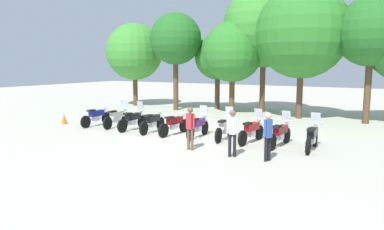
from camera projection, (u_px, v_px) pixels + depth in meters
The scene contains 22 objects.
ground_plane at pixel (187, 136), 16.53m from camera, with size 80.00×80.00×0.00m, color #BCB7A8.
motorcycle_0 at pixel (97, 116), 19.19m from camera, with size 0.62×2.19×0.99m.
motorcycle_1 at pixel (117, 117), 18.79m from camera, with size 0.62×2.19×1.37m.
motorcycle_2 at pixel (133, 120), 17.96m from camera, with size 0.62×2.19×1.37m.
motorcycle_3 at pixel (153, 122), 17.33m from camera, with size 0.62×2.19×0.99m.
motorcycle_4 at pixel (174, 124), 16.72m from camera, with size 0.62×2.19×0.99m.
motorcycle_5 at pixel (198, 126), 16.16m from camera, with size 0.62×2.19×1.37m.
motorcycle_6 at pixel (225, 128), 15.68m from camera, with size 0.62×2.19×1.37m.
motorcycle_7 at pixel (252, 130), 15.05m from camera, with size 0.63×2.19×1.37m.
motorcycle_8 at pixel (280, 134), 14.35m from camera, with size 0.62×2.19×1.37m.
motorcycle_9 at pixel (312, 137), 13.77m from camera, with size 0.62×2.19×1.37m.
person_0 at pixel (232, 130), 12.68m from camera, with size 0.40×0.29×1.67m.
person_1 at pixel (268, 133), 12.11m from camera, with size 0.28×0.40×1.66m.
person_2 at pixel (190, 125), 13.72m from camera, with size 0.41×0.24×1.64m.
tree_0 at pixel (135, 52), 28.10m from camera, with size 4.37×4.37×6.37m.
tree_1 at pixel (176, 39), 25.18m from camera, with size 3.59×3.59×6.78m.
tree_2 at pixel (218, 57), 26.00m from camera, with size 3.28×3.28×5.41m.
tree_3 at pixel (232, 52), 23.71m from camera, with size 3.95×3.95×6.02m.
tree_4 at pixel (264, 27), 23.97m from camera, with size 5.43×5.43×8.42m.
tree_5 at pixel (302, 32), 21.19m from camera, with size 5.44×5.44×7.82m.
tree_6 at pixel (372, 32), 19.30m from camera, with size 3.74×3.74×6.84m.
traffic_cone at pixel (64, 119), 19.79m from camera, with size 0.32×0.32×0.55m, color orange.
Camera 1 is at (8.27, -13.98, 3.24)m, focal length 33.99 mm.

